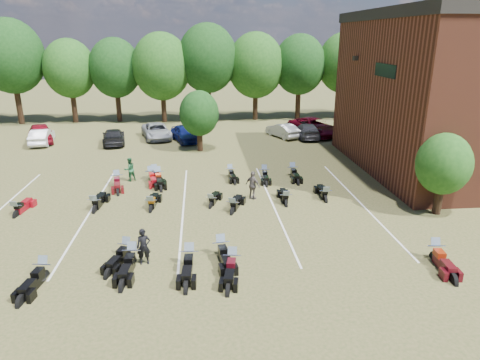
{
  "coord_description": "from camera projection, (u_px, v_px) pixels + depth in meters",
  "views": [
    {
      "loc": [
        -1.94,
        -19.03,
        8.99
      ],
      "look_at": [
        0.23,
        4.0,
        1.2
      ],
      "focal_mm": 32.0,
      "sensor_mm": 36.0,
      "label": 1
    }
  ],
  "objects": [
    {
      "name": "motorcycle_14",
      "position": [
        117.0,
        185.0,
        27.19
      ],
      "size": [
        1.22,
        2.54,
        1.36
      ],
      "primitive_type": null,
      "rotation": [
        0.0,
        0.0,
        0.19
      ],
      "color": "#500B0F",
      "rests_on": "ground"
    },
    {
      "name": "tree_line",
      "position": [
        207.0,
        62.0,
        46.26
      ],
      "size": [
        56.0,
        6.0,
        9.79
      ],
      "color": "black",
      "rests_on": "ground"
    },
    {
      "name": "motorcycle_20",
      "position": [
        292.0,
        176.0,
        28.96
      ],
      "size": [
        0.76,
        2.35,
        1.3
      ],
      "primitive_type": null,
      "rotation": [
        0.0,
        0.0,
        -0.01
      ],
      "color": "black",
      "rests_on": "ground"
    },
    {
      "name": "motorcycle_3",
      "position": [
        127.0,
        257.0,
        18.36
      ],
      "size": [
        1.32,
        2.33,
        1.24
      ],
      "primitive_type": null,
      "rotation": [
        0.0,
        0.0,
        -0.29
      ],
      "color": "black",
      "rests_on": "ground"
    },
    {
      "name": "person_grey",
      "position": [
        253.0,
        185.0,
        24.63
      ],
      "size": [
        0.98,
        0.98,
        1.67
      ],
      "primitive_type": "imported",
      "rotation": [
        0.0,
        0.0,
        2.36
      ],
      "color": "#5F5651",
      "rests_on": "ground"
    },
    {
      "name": "motorcycle_10",
      "position": [
        211.0,
        207.0,
        23.7
      ],
      "size": [
        1.23,
        2.16,
        1.15
      ],
      "primitive_type": null,
      "rotation": [
        0.0,
        0.0,
        2.85
      ],
      "color": "black",
      "rests_on": "ground"
    },
    {
      "name": "motorcycle_11",
      "position": [
        286.0,
        205.0,
        23.97
      ],
      "size": [
        0.84,
        2.29,
        1.26
      ],
      "primitive_type": null,
      "rotation": [
        0.0,
        0.0,
        3.08
      ],
      "color": "black",
      "rests_on": "ground"
    },
    {
      "name": "motorcycle_7",
      "position": [
        17.0,
        216.0,
        22.5
      ],
      "size": [
        0.96,
        2.3,
        1.24
      ],
      "primitive_type": null,
      "rotation": [
        0.0,
        0.0,
        3.03
      ],
      "color": "maroon",
      "rests_on": "ground"
    },
    {
      "name": "car_0",
      "position": [
        40.0,
        133.0,
        37.98
      ],
      "size": [
        3.41,
        5.03,
        1.59
      ],
      "primitive_type": "imported",
      "rotation": [
        0.0,
        0.0,
        0.36
      ],
      "color": "maroon",
      "rests_on": "ground"
    },
    {
      "name": "motorcycle_4",
      "position": [
        221.0,
        256.0,
        18.43
      ],
      "size": [
        1.1,
        2.5,
        1.35
      ],
      "primitive_type": null,
      "rotation": [
        0.0,
        0.0,
        0.14
      ],
      "color": "black",
      "rests_on": "ground"
    },
    {
      "name": "motorcycle_15",
      "position": [
        151.0,
        180.0,
        28.11
      ],
      "size": [
        1.3,
        2.49,
        1.33
      ],
      "primitive_type": null,
      "rotation": [
        0.0,
        0.0,
        0.24
      ],
      "color": "maroon",
      "rests_on": "ground"
    },
    {
      "name": "car_5",
      "position": [
        283.0,
        130.0,
        39.92
      ],
      "size": [
        2.85,
        4.14,
        1.29
      ],
      "primitive_type": "imported",
      "rotation": [
        0.0,
        0.0,
        3.56
      ],
      "color": "#B1B1AC",
      "rests_on": "ground"
    },
    {
      "name": "motorcycle_6",
      "position": [
        434.0,
        260.0,
        18.11
      ],
      "size": [
        1.03,
        2.5,
        1.35
      ],
      "primitive_type": null,
      "rotation": [
        0.0,
        0.0,
        -0.11
      ],
      "color": "#41090F",
      "rests_on": "ground"
    },
    {
      "name": "motorcycle_0",
      "position": [
        44.0,
        278.0,
        16.71
      ],
      "size": [
        1.06,
        2.41,
        1.3
      ],
      "primitive_type": null,
      "rotation": [
        0.0,
        0.0,
        -0.14
      ],
      "color": "black",
      "rests_on": "ground"
    },
    {
      "name": "motorcycle_16",
      "position": [
        155.0,
        179.0,
        28.31
      ],
      "size": [
        1.49,
        2.6,
        1.38
      ],
      "primitive_type": null,
      "rotation": [
        0.0,
        0.0,
        0.3
      ],
      "color": "black",
      "rests_on": "ground"
    },
    {
      "name": "motorcycle_13",
      "position": [
        325.0,
        201.0,
        24.56
      ],
      "size": [
        0.84,
        2.34,
        1.28
      ],
      "primitive_type": null,
      "rotation": [
        0.0,
        0.0,
        3.09
      ],
      "color": "black",
      "rests_on": "ground"
    },
    {
      "name": "motorcycle_9",
      "position": [
        95.0,
        211.0,
        23.11
      ],
      "size": [
        0.97,
        2.5,
        1.37
      ],
      "primitive_type": null,
      "rotation": [
        0.0,
        0.0,
        3.06
      ],
      "color": "black",
      "rests_on": "ground"
    },
    {
      "name": "young_tree_midfield",
      "position": [
        199.0,
        113.0,
        34.46
      ],
      "size": [
        3.2,
        3.2,
        4.7
      ],
      "color": "black",
      "rests_on": "ground"
    },
    {
      "name": "young_tree_near_building",
      "position": [
        444.0,
        164.0,
        22.0
      ],
      "size": [
        2.8,
        2.8,
        4.16
      ],
      "color": "black",
      "rests_on": "ground"
    },
    {
      "name": "motorcycle_18",
      "position": [
        230.0,
        177.0,
        28.81
      ],
      "size": [
        0.91,
        2.19,
        1.18
      ],
      "primitive_type": null,
      "rotation": [
        0.0,
        0.0,
        0.11
      ],
      "color": "black",
      "rests_on": "ground"
    },
    {
      "name": "motorcycle_2",
      "position": [
        190.0,
        266.0,
        17.63
      ],
      "size": [
        0.93,
        2.52,
        1.38
      ],
      "primitive_type": null,
      "rotation": [
        0.0,
        0.0,
        -0.06
      ],
      "color": "black",
      "rests_on": "ground"
    },
    {
      "name": "motorcycle_5",
      "position": [
        232.0,
        269.0,
        17.38
      ],
      "size": [
        1.13,
        2.45,
        1.31
      ],
      "primitive_type": null,
      "rotation": [
        0.0,
        0.0,
        -0.17
      ],
      "color": "black",
      "rests_on": "ground"
    },
    {
      "name": "motorcycle_8",
      "position": [
        151.0,
        211.0,
        23.19
      ],
      "size": [
        0.92,
        2.33,
        1.27
      ],
      "primitive_type": null,
      "rotation": [
        0.0,
        0.0,
        3.05
      ],
      "color": "black",
      "rests_on": "ground"
    },
    {
      "name": "person_black",
      "position": [
        144.0,
        247.0,
        17.57
      ],
      "size": [
        0.62,
        0.46,
        1.56
      ],
      "primitive_type": "imported",
      "rotation": [
        0.0,
        0.0,
        0.16
      ],
      "color": "black",
      "rests_on": "ground"
    },
    {
      "name": "car_6",
      "position": [
        314.0,
        127.0,
        40.68
      ],
      "size": [
        4.58,
        6.33,
        1.6
      ],
      "primitive_type": "imported",
      "rotation": [
        0.0,
        0.0,
        0.37
      ],
      "color": "#4F0413",
      "rests_on": "ground"
    },
    {
      "name": "motorcycle_19",
      "position": [
        264.0,
        178.0,
        28.58
      ],
      "size": [
        0.85,
        2.26,
        1.24
      ],
      "primitive_type": null,
      "rotation": [
        0.0,
        0.0,
        -0.06
      ],
      "color": "black",
      "rests_on": "ground"
    },
    {
      "name": "motorcycle_17",
      "position": [
        158.0,
        182.0,
        27.84
      ],
      "size": [
        1.24,
        2.62,
        1.4
      ],
      "primitive_type": null,
      "rotation": [
        0.0,
        0.0,
        0.18
      ],
      "color": "black",
      "rests_on": "ground"
    },
    {
      "name": "car_2",
      "position": [
        156.0,
        131.0,
        39.39
      ],
      "size": [
        3.41,
        5.36,
        1.38
      ],
      "primitive_type": "imported",
      "rotation": [
        0.0,
        0.0,
        0.24
      ],
      "color": "#9A9CA2",
      "rests_on": "ground"
    },
    {
      "name": "car_3",
      "position": [
        114.0,
        136.0,
        37.45
      ],
      "size": [
        2.63,
        4.82,
        1.32
      ],
      "primitive_type": "imported",
      "rotation": [
        0.0,
        0.0,
        3.32
      ],
      "color": "black",
      "rests_on": "ground"
    },
    {
      "name": "car_1",
      "position": [
        42.0,
        137.0,
        37.31
      ],
      "size": [
        1.95,
        4.3,
        1.37
      ],
      "primitive_type": "imported",
      "rotation": [
        0.0,
        0.0,
        3.27
      ],
      "color": "silver",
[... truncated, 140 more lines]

